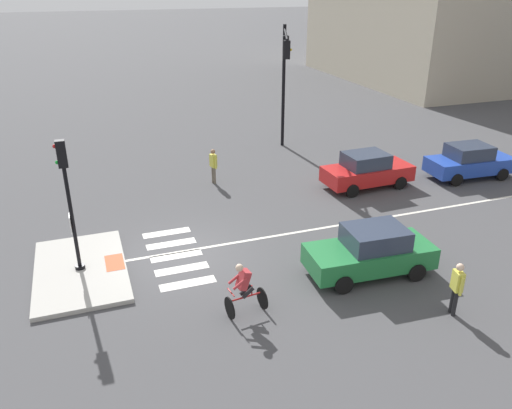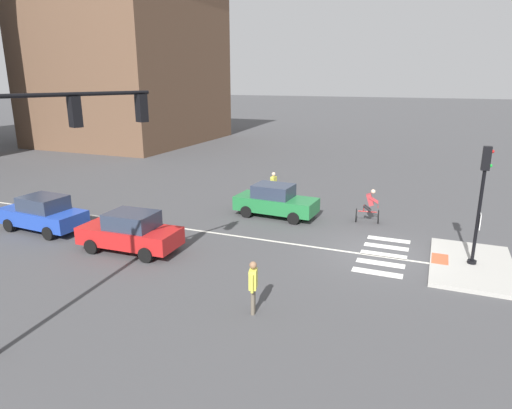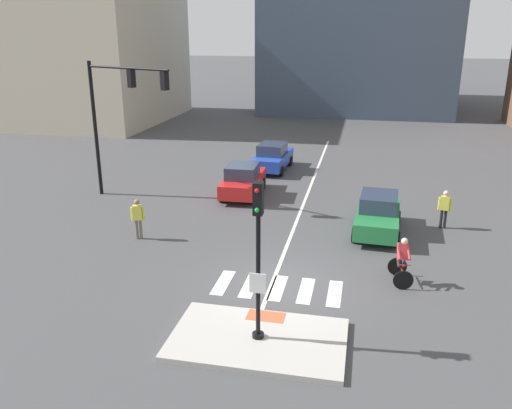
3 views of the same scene
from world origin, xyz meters
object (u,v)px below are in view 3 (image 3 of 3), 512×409
traffic_light_mast (115,106)px  car_green_eastbound_mid (378,214)px  car_red_westbound_far (243,180)px  signal_pole (258,248)px  pedestrian_waiting_far_side (445,206)px  cyclist (402,259)px  pedestrian_at_curb_left (138,216)px  car_blue_westbound_distant (273,157)px

traffic_light_mast → car_green_eastbound_mid: traffic_light_mast is taller
car_green_eastbound_mid → car_red_westbound_far: bearing=150.1°
signal_pole → pedestrian_waiting_far_side: size_ratio=2.62×
signal_pole → car_green_eastbound_mid: 9.72m
car_green_eastbound_mid → car_red_westbound_far: (-6.66, 3.83, 0.00)m
traffic_light_mast → pedestrian_waiting_far_side: traffic_light_mast is taller
car_green_eastbound_mid → signal_pole: bearing=-109.8°
cyclist → pedestrian_waiting_far_side: cyclist is taller
signal_pole → car_red_westbound_far: (-3.44, 12.78, -1.98)m
traffic_light_mast → pedestrian_at_curb_left: size_ratio=3.98×
signal_pole → pedestrian_waiting_far_side: signal_pole is taller
signal_pole → pedestrian_waiting_far_side: (5.97, 10.06, -1.81)m
signal_pole → car_green_eastbound_mid: bearing=70.2°
pedestrian_waiting_far_side → cyclist: bearing=-109.7°
car_red_westbound_far → pedestrian_waiting_far_side: 9.80m
signal_pole → cyclist: (3.95, 4.40, -1.92)m
car_red_westbound_far → signal_pole: bearing=-75.0°
car_red_westbound_far → car_blue_westbound_distant: bearing=83.9°
signal_pole → pedestrian_waiting_far_side: bearing=59.3°
traffic_light_mast → cyclist: (13.13, -6.58, -3.75)m
traffic_light_mast → pedestrian_at_curb_left: bearing=-57.9°
car_green_eastbound_mid → pedestrian_at_curb_left: pedestrian_at_curb_left is taller
car_green_eastbound_mid → pedestrian_waiting_far_side: 2.97m
signal_pole → car_green_eastbound_mid: signal_pole is taller
traffic_light_mast → car_red_westbound_far: (5.75, 1.80, -3.81)m
pedestrian_at_curb_left → traffic_light_mast: bearing=122.1°
cyclist → pedestrian_waiting_far_side: (2.02, 5.66, 0.11)m
car_green_eastbound_mid → car_blue_westbound_distant: size_ratio=1.00×
traffic_light_mast → car_blue_westbound_distant: (6.32, 7.11, -3.81)m
traffic_light_mast → pedestrian_at_curb_left: (2.96, -4.73, -3.64)m
car_blue_westbound_distant → pedestrian_waiting_far_side: 11.95m
cyclist → pedestrian_at_curb_left: bearing=169.7°
signal_pole → cyclist: 6.21m
cyclist → pedestrian_waiting_far_side: bearing=70.3°
traffic_light_mast → car_green_eastbound_mid: bearing=-9.3°
signal_pole → car_red_westbound_far: size_ratio=1.05×
signal_pole → car_red_westbound_far: 13.38m
car_green_eastbound_mid → pedestrian_at_curb_left: 9.83m
car_red_westbound_far → pedestrian_waiting_far_side: pedestrian_waiting_far_side is taller
car_green_eastbound_mid → car_red_westbound_far: same height
car_green_eastbound_mid → car_blue_westbound_distant: same height
car_green_eastbound_mid → cyclist: size_ratio=2.49×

